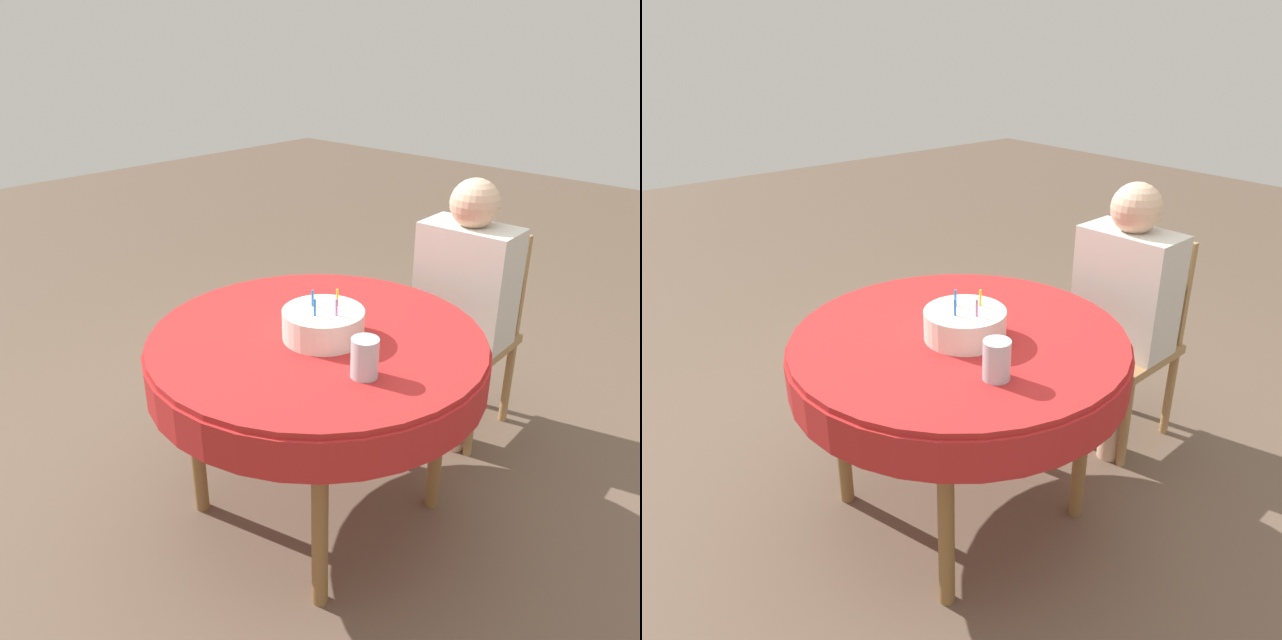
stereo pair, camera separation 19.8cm
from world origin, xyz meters
TOP-DOWN VIEW (x-y plane):
  - ground_plane at (0.00, 0.00)m, footprint 12.00×12.00m
  - dining_table at (0.00, 0.00)m, footprint 1.11×1.11m
  - chair at (0.06, 0.88)m, footprint 0.41×0.41m
  - person at (0.06, 0.79)m, footprint 0.40×0.32m
  - birthday_cake at (0.03, -0.00)m, footprint 0.26×0.26m
  - drinking_glass at (0.28, -0.10)m, footprint 0.08×0.08m

SIDE VIEW (x-z plane):
  - ground_plane at x=0.00m, z-range 0.00..0.00m
  - chair at x=0.06m, z-range 0.03..0.90m
  - dining_table at x=0.00m, z-range 0.27..0.99m
  - person at x=0.06m, z-range 0.11..1.21m
  - birthday_cake at x=0.03m, z-range 0.69..0.84m
  - drinking_glass at x=0.28m, z-range 0.71..0.83m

